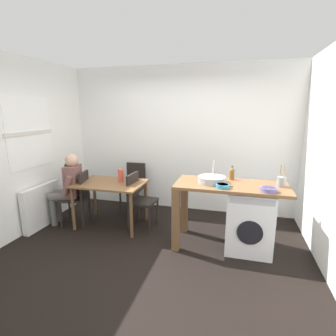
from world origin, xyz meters
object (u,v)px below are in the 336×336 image
Objects in this scene: chair_spare_by_wall at (134,184)px; seated_person at (68,185)px; washing_machine at (249,220)px; bottle_tall_green at (232,174)px; dining_table at (110,188)px; vase at (121,175)px; mixing_bowl at (223,186)px; utensil_crock at (281,181)px; chair_opposite at (139,197)px; colander at (269,189)px; chair_person_seat at (79,195)px.

seated_person is at bearing 48.92° from chair_spare_by_wall.
bottle_tall_green reaches higher than washing_machine.
vase is (0.15, 0.10, 0.20)m from dining_table.
seated_person is 5.68× the size of vase.
bottle_tall_green reaches higher than mixing_bowl.
chair_spare_by_wall is 2.31m from washing_machine.
utensil_crock is at bearing 8.10° from washing_machine.
bottle_tall_green is (1.45, -0.03, 0.50)m from chair_opposite.
chair_opposite is 1.53m from bottle_tall_green.
bottle_tall_green is 0.94× the size of vase.
colander is (1.90, -0.49, 0.44)m from chair_opposite.
seated_person is 2.90m from washing_machine.
mixing_bowl is at bearing -151.63° from washing_machine.
vase is at bearing -89.11° from seated_person.
bottle_tall_green is 1.78m from vase.
chair_opposite is at bearing 165.61° from colander.
colander is (2.38, -0.43, 0.31)m from dining_table.
dining_table is 5.52× the size of bottle_tall_green.
chair_opposite is 2.15m from utensil_crock.
chair_spare_by_wall is (-0.37, 0.72, 0.00)m from chair_opposite.
chair_opposite is at bearing 178.77° from bottle_tall_green.
mixing_bowl is at bearing -110.16° from seated_person.
bottle_tall_green is at bearing 93.05° from chair_opposite.
utensil_crock reaches higher than seated_person.
dining_table is at bearing -79.06° from chair_opposite.
chair_opposite is 0.75× the size of seated_person.
chair_opposite is 0.81m from chair_spare_by_wall.
colander is (0.45, -0.46, -0.06)m from bottle_tall_green.
utensil_crock reaches higher than mixing_bowl.
chair_person_seat is at bearing -171.43° from dining_table.
bottle_tall_green is at bearing -101.10° from chair_person_seat.
colander is at bearing -10.31° from dining_table.
chair_opposite reaches higher than washing_machine.
seated_person is at bearing -77.24° from chair_opposite.
washing_machine is at bearing -42.22° from bottle_tall_green.
chair_person_seat is 1.00× the size of chair_spare_by_wall.
vase reaches higher than dining_table.
utensil_crock reaches higher than bottle_tall_green.
washing_machine is at bearing -106.33° from chair_person_seat.
chair_spare_by_wall is 0.76m from vase.
utensil_crock is (2.46, -0.94, 0.48)m from chair_spare_by_wall.
chair_person_seat is at bearing 53.78° from chair_spare_by_wall.
chair_spare_by_wall is at bearing -148.20° from chair_opposite.
vase is at bearing -93.49° from chair_opposite.
chair_spare_by_wall is at bearing -55.56° from seated_person.
mixing_bowl is at bearing -17.02° from vase.
chair_spare_by_wall is 3.00× the size of utensil_crock.
vase is at bearing 171.23° from washing_machine.
bottle_tall_green is at bearing 137.78° from washing_machine.
seated_person is 3.11m from colander.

